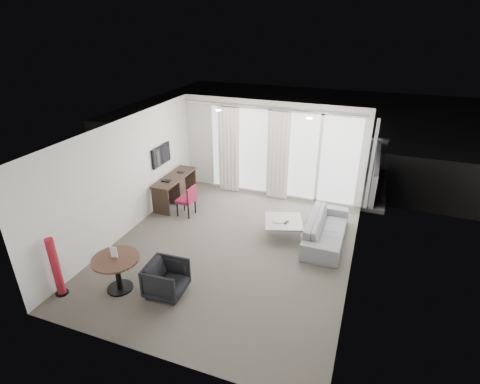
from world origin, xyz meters
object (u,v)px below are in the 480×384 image
(red_lamp, at_px, (56,267))
(tub_armchair, at_px, (166,279))
(coffee_table, at_px, (283,228))
(desk_chair, at_px, (186,200))
(sofa, at_px, (326,229))
(rattan_chair_a, at_px, (317,162))
(desk, at_px, (175,189))
(round_table, at_px, (118,274))
(rattan_chair_b, at_px, (345,166))

(red_lamp, xyz_separation_m, tub_armchair, (1.79, 0.68, -0.27))
(tub_armchair, xyz_separation_m, coffee_table, (1.47, 2.66, -0.13))
(coffee_table, bearing_deg, desk_chair, 177.87)
(desk_chair, xyz_separation_m, sofa, (3.48, -0.00, -0.10))
(rattan_chair_a, bearing_deg, sofa, -79.92)
(tub_armchair, bearing_deg, coffee_table, -32.16)
(desk, xyz_separation_m, desk_chair, (0.60, -0.53, 0.02))
(desk_chair, height_order, red_lamp, red_lamp)
(desk_chair, bearing_deg, rattan_chair_a, 58.62)
(tub_armchair, bearing_deg, desk_chair, 17.76)
(round_table, height_order, red_lamp, red_lamp)
(red_lamp, height_order, coffee_table, red_lamp)
(coffee_table, relative_size, rattan_chair_b, 1.10)
(round_table, height_order, coffee_table, round_table)
(round_table, distance_m, sofa, 4.43)
(round_table, height_order, rattan_chair_a, rattan_chair_a)
(round_table, distance_m, tub_armchair, 0.91)
(red_lamp, distance_m, sofa, 5.44)
(desk, relative_size, coffee_table, 1.93)
(desk, xyz_separation_m, tub_armchair, (1.65, -3.28, -0.06))
(tub_armchair, height_order, sofa, tub_armchair)
(desk, distance_m, round_table, 3.57)
(desk, bearing_deg, rattan_chair_b, 38.92)
(desk, xyz_separation_m, rattan_chair_a, (3.22, 3.22, 0.04))
(rattan_chair_a, bearing_deg, rattan_chair_b, 1.20)
(red_lamp, height_order, rattan_chair_b, red_lamp)
(desk, relative_size, rattan_chair_a, 1.93)
(red_lamp, distance_m, rattan_chair_b, 8.37)
(desk_chair, bearing_deg, coffee_table, 1.49)
(tub_armchair, xyz_separation_m, sofa, (2.42, 2.75, -0.02))
(round_table, xyz_separation_m, coffee_table, (2.35, 2.86, -0.15))
(tub_armchair, distance_m, coffee_table, 3.04)
(red_lamp, bearing_deg, coffee_table, 45.68)
(coffee_table, bearing_deg, sofa, 5.47)
(sofa, height_order, rattan_chair_a, rattan_chair_a)
(desk_chair, distance_m, rattan_chair_a, 4.57)
(round_table, xyz_separation_m, sofa, (3.31, 2.95, -0.04))
(coffee_table, xyz_separation_m, sofa, (0.95, 0.09, 0.11))
(round_table, bearing_deg, rattan_chair_a, 69.93)
(round_table, relative_size, red_lamp, 0.73)
(round_table, xyz_separation_m, rattan_chair_b, (3.29, 6.76, 0.04))
(tub_armchair, relative_size, coffee_table, 0.84)
(coffee_table, xyz_separation_m, rattan_chair_a, (0.09, 3.84, 0.23))
(red_lamp, relative_size, sofa, 0.58)
(desk_chair, relative_size, tub_armchair, 1.15)
(round_table, bearing_deg, rattan_chair_b, 64.05)
(desk_chair, distance_m, tub_armchair, 2.95)
(red_lamp, relative_size, rattan_chair_a, 1.41)
(desk_chair, distance_m, coffee_table, 2.54)
(desk_chair, xyz_separation_m, round_table, (0.17, -2.96, -0.06))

